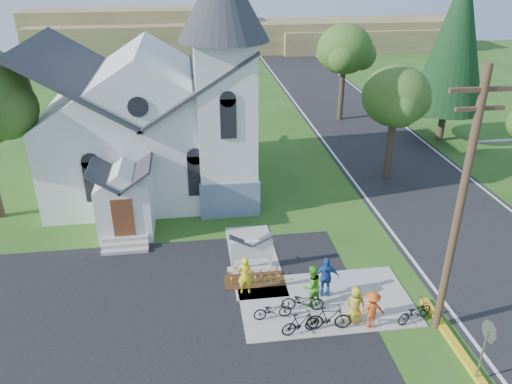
{
  "coord_description": "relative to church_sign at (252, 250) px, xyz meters",
  "views": [
    {
      "loc": [
        -3.56,
        -15.32,
        13.04
      ],
      "look_at": [
        -0.76,
        5.0,
        2.99
      ],
      "focal_mm": 35.0,
      "sensor_mm": 36.0,
      "label": 1
    }
  ],
  "objects": [
    {
      "name": "sidewalk",
      "position": [
        2.7,
        -2.7,
        -1.0
      ],
      "size": [
        7.0,
        4.0,
        0.05
      ],
      "primitive_type": "cube",
      "color": "#9F9B90",
      "rests_on": "ground"
    },
    {
      "name": "flower_bed",
      "position": [
        0.0,
        -0.9,
        -0.99
      ],
      "size": [
        2.6,
        1.1,
        0.07
      ],
      "primitive_type": "cube",
      "color": "#331E0E",
      "rests_on": "ground"
    },
    {
      "name": "parking_lot",
      "position": [
        -5.8,
        -5.2,
        -1.02
      ],
      "size": [
        20.0,
        16.0,
        0.02
      ],
      "primitive_type": "cube",
      "color": "black",
      "rests_on": "ground"
    },
    {
      "name": "tree_road_near",
      "position": [
        9.7,
        8.8,
        4.18
      ],
      "size": [
        4.0,
        4.0,
        7.05
      ],
      "color": "#382B1E",
      "rests_on": "ground"
    },
    {
      "name": "conifer",
      "position": [
        16.2,
        14.8,
        6.36
      ],
      "size": [
        5.2,
        5.2,
        12.4
      ],
      "color": "#382B1E",
      "rests_on": "ground"
    },
    {
      "name": "cyclist_2",
      "position": [
        2.76,
        -2.33,
        -0.06
      ],
      "size": [
        1.11,
        0.56,
        1.82
      ],
      "primitive_type": "imported",
      "rotation": [
        0.0,
        0.0,
        3.03
      ],
      "color": "#214EA5",
      "rests_on": "sidewalk"
    },
    {
      "name": "bike_2",
      "position": [
        1.63,
        -3.1,
        -0.54
      ],
      "size": [
        1.75,
        0.84,
        0.88
      ],
      "primitive_type": "imported",
      "rotation": [
        0.0,
        0.0,
        1.42
      ],
      "color": "black",
      "rests_on": "sidewalk"
    },
    {
      "name": "bike_0",
      "position": [
        0.36,
        -3.43,
        -0.58
      ],
      "size": [
        1.55,
        0.62,
        0.8
      ],
      "primitive_type": "imported",
      "rotation": [
        0.0,
        0.0,
        1.64
      ],
      "color": "black",
      "rests_on": "sidewalk"
    },
    {
      "name": "church",
      "position": [
        -4.28,
        9.28,
        4.22
      ],
      "size": [
        12.35,
        12.0,
        13.0
      ],
      "color": "white",
      "rests_on": "ground"
    },
    {
      "name": "distant_hills",
      "position": [
        4.56,
        53.13,
        1.15
      ],
      "size": [
        61.0,
        10.0,
        5.6
      ],
      "color": "brown",
      "rests_on": "ground"
    },
    {
      "name": "cyclist_4",
      "position": [
        3.46,
        -4.0,
        -0.2
      ],
      "size": [
        0.83,
        0.62,
        1.55
      ],
      "primitive_type": "imported",
      "rotation": [
        0.0,
        0.0,
        2.97
      ],
      "color": "gold",
      "rests_on": "sidewalk"
    },
    {
      "name": "cyclist_3",
      "position": [
        3.97,
        -4.4,
        -0.18
      ],
      "size": [
        1.07,
        0.68,
        1.59
      ],
      "primitive_type": "imported",
      "rotation": [
        0.0,
        0.0,
        3.05
      ],
      "color": "#CE4A16",
      "rests_on": "sidewalk"
    },
    {
      "name": "cyclist_0",
      "position": [
        -0.5,
        -1.68,
        -0.12
      ],
      "size": [
        0.66,
        0.46,
        1.72
      ],
      "primitive_type": "imported",
      "rotation": [
        0.0,
        0.0,
        3.07
      ],
      "color": "yellow",
      "rests_on": "sidewalk"
    },
    {
      "name": "bike_1",
      "position": [
        1.26,
        -4.4,
        -0.52
      ],
      "size": [
        1.59,
        0.72,
        0.92
      ],
      "primitive_type": "imported",
      "rotation": [
        0.0,
        0.0,
        1.77
      ],
      "color": "black",
      "rests_on": "sidewalk"
    },
    {
      "name": "tree_road_mid",
      "position": [
        10.2,
        20.8,
        4.75
      ],
      "size": [
        4.4,
        4.4,
        7.8
      ],
      "color": "#382B1E",
      "rests_on": "ground"
    },
    {
      "name": "stop_sign",
      "position": [
        6.63,
        -7.4,
        0.75
      ],
      "size": [
        0.11,
        0.76,
        2.48
      ],
      "color": "gray",
      "rests_on": "ground"
    },
    {
      "name": "road",
      "position": [
        11.2,
        11.8,
        -1.02
      ],
      "size": [
        8.0,
        90.0,
        0.02
      ],
      "primitive_type": "cube",
      "color": "black",
      "rests_on": "ground"
    },
    {
      "name": "bike_3",
      "position": [
        2.37,
        -4.32,
        -0.46
      ],
      "size": [
        1.77,
        0.65,
        1.04
      ],
      "primitive_type": "imported",
      "rotation": [
        0.0,
        0.0,
        1.47
      ],
      "color": "black",
      "rests_on": "sidewalk"
    },
    {
      "name": "bike_4",
      "position": [
        5.76,
        -4.32,
        -0.55
      ],
      "size": [
        1.72,
        1.06,
        0.85
      ],
      "primitive_type": "imported",
      "rotation": [
        0.0,
        0.0,
        1.9
      ],
      "color": "black",
      "rests_on": "sidewalk"
    },
    {
      "name": "cyclist_1",
      "position": [
        2.04,
        -2.76,
        -0.09
      ],
      "size": [
        1.06,
        0.97,
        1.78
      ],
      "primitive_type": "imported",
      "rotation": [
        0.0,
        0.0,
        3.56
      ],
      "color": "#4AB822",
      "rests_on": "sidewalk"
    },
    {
      "name": "ground",
      "position": [
        1.2,
        -3.2,
        -1.03
      ],
      "size": [
        120.0,
        120.0,
        0.0
      ],
      "primitive_type": "plane",
      "color": "#295016",
      "rests_on": "ground"
    },
    {
      "name": "church_sign",
      "position": [
        0.0,
        0.0,
        0.0
      ],
      "size": [
        2.2,
        0.4,
        1.7
      ],
      "color": "#9F9B90",
      "rests_on": "ground"
    },
    {
      "name": "utility_pole",
      "position": [
        6.56,
        -4.7,
        4.38
      ],
      "size": [
        3.45,
        0.28,
        10.0
      ],
      "color": "#422B21",
      "rests_on": "ground"
    }
  ]
}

